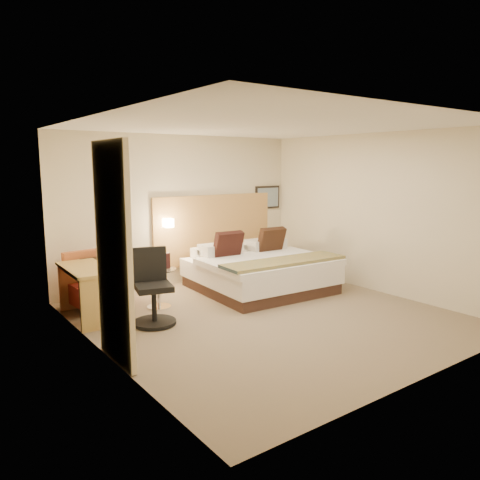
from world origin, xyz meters
TOP-DOWN VIEW (x-y plane):
  - floor at (0.00, 0.00)m, footprint 4.80×5.00m
  - ceiling at (0.00, 0.00)m, footprint 4.80×5.00m
  - wall_back at (0.00, 2.51)m, footprint 4.80×0.02m
  - wall_front at (0.00, -2.51)m, footprint 4.80×0.02m
  - wall_left at (-2.41, 0.00)m, footprint 0.02×5.00m
  - wall_right at (2.41, 0.00)m, footprint 0.02×5.00m
  - headboard_panel at (0.70, 2.47)m, footprint 2.60×0.04m
  - art_frame at (2.02, 2.48)m, footprint 0.62×0.03m
  - art_canvas at (2.02, 2.46)m, footprint 0.54×0.01m
  - lamp_arm at (-0.35, 2.42)m, footprint 0.02×0.12m
  - lamp_shade at (-0.35, 2.36)m, footprint 0.15×0.15m
  - curtain at (-2.36, -0.25)m, footprint 0.06×0.90m
  - bottle_a at (-1.19, 1.33)m, footprint 0.08×0.08m
  - bottle_b at (-1.08, 1.36)m, footprint 0.08×0.08m
  - menu_folder at (-0.98, 1.26)m, footprint 0.15×0.08m
  - bed at (0.81, 1.22)m, footprint 2.23×2.18m
  - lounge_chair at (-1.83, 1.92)m, footprint 0.88×0.79m
  - side_table at (-1.08, 1.30)m, footprint 0.63×0.63m
  - desk at (-2.11, 1.43)m, footprint 0.59×1.22m
  - desk_chair at (-1.48, 0.68)m, footprint 0.71×0.71m

SIDE VIEW (x-z plane):
  - floor at x=0.00m, z-range -0.02..0.00m
  - side_table at x=-1.08m, z-range 0.03..0.64m
  - bed at x=0.81m, z-range -0.18..0.86m
  - lounge_chair at x=-1.83m, z-range -0.09..0.77m
  - desk_chair at x=-1.48m, z-range -0.09..0.95m
  - desk at x=-2.11m, z-range 0.22..0.97m
  - bottle_a at x=-1.19m, z-range 0.60..0.82m
  - bottle_b at x=-1.08m, z-range 0.60..0.82m
  - menu_folder at x=-0.98m, z-range 0.60..0.84m
  - headboard_panel at x=0.70m, z-range 0.30..1.60m
  - lamp_arm at x=-0.35m, z-range 1.14..1.16m
  - lamp_shade at x=-0.35m, z-range 1.07..1.22m
  - curtain at x=-2.36m, z-range 0.01..2.43m
  - wall_back at x=0.00m, z-range 0.00..2.70m
  - wall_front at x=0.00m, z-range 0.00..2.70m
  - wall_left at x=-2.41m, z-range 0.00..2.70m
  - wall_right at x=2.41m, z-range 0.00..2.70m
  - art_frame at x=2.02m, z-range 1.27..1.73m
  - art_canvas at x=2.02m, z-range 1.30..1.70m
  - ceiling at x=0.00m, z-range 2.70..2.72m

